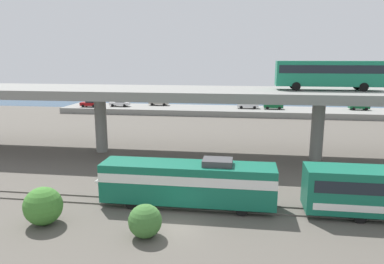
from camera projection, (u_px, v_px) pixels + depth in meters
name	position (u px, v px, depth m)	size (l,w,h in m)	color
ground_plane	(175.00, 227.00, 26.49)	(260.00, 260.00, 0.00)	#565149
rail_strip_near	(182.00, 209.00, 29.62)	(110.00, 0.12, 0.12)	#59544C
rail_strip_far	(185.00, 201.00, 31.08)	(110.00, 0.12, 0.12)	#59544C
train_locomotive	(179.00, 181.00, 29.97)	(15.33, 3.04, 4.18)	#14664C
highway_overpass	(205.00, 95.00, 44.31)	(96.00, 10.97, 8.41)	gray
transit_bus_on_overpass	(328.00, 73.00, 42.20)	(12.00, 2.68, 3.40)	#197A56
pier_parking_lot	(222.00, 111.00, 79.66)	(71.00, 10.06, 1.21)	gray
parked_car_0	(359.00, 106.00, 76.64)	(4.06, 1.83, 1.50)	#0C4C26
parked_car_1	(159.00, 102.00, 83.86)	(4.57, 1.95, 1.50)	#9E998C
parked_car_2	(120.00, 103.00, 81.97)	(4.52, 1.88, 1.50)	silver
parked_car_3	(273.00, 106.00, 77.84)	(4.09, 1.97, 1.50)	#0C4C26
parked_car_4	(248.00, 105.00, 78.83)	(4.62, 1.91, 1.50)	silver
parked_car_5	(90.00, 103.00, 81.20)	(4.06, 1.99, 1.50)	maroon
harbor_water	(227.00, 101.00, 102.07)	(140.00, 36.00, 0.01)	navy
shrub_left	(43.00, 206.00, 26.76)	(2.85, 2.85, 2.85)	#3F7C2F
shrub_right	(145.00, 221.00, 24.88)	(2.35, 2.35, 2.35)	#3B6F31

